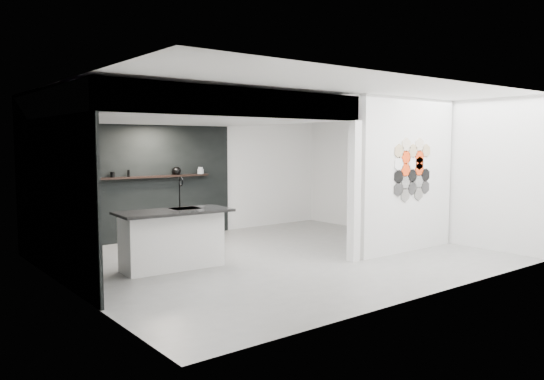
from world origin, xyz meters
The scene contains 17 objects.
floor centered at (0.00, 0.00, -0.01)m, with size 7.00×6.00×0.01m, color slate.
partition_panel centered at (2.23, -1.00, 1.40)m, with size 2.45×0.15×2.80m, color silver.
bay_clad_back centered at (-1.30, 2.97, 1.18)m, with size 4.40×0.04×2.35m, color black.
bay_clad_left centered at (-3.47, 1.00, 1.18)m, with size 0.04×4.00×2.35m, color black.
bulkhead centered at (-1.30, 1.00, 2.55)m, with size 4.40×4.00×0.40m, color silver.
corner_column centered at (0.82, -1.00, 1.18)m, with size 0.16×0.16×2.35m, color silver.
fascia_beam centered at (-1.30, -0.92, 2.55)m, with size 4.40×0.16×0.40m, color silver.
wall_basin centered at (-3.24, 0.80, 0.85)m, with size 0.40×0.60×0.12m, color silver.
display_shelf centered at (-1.20, 2.87, 1.30)m, with size 3.00×0.15×0.04m, color black.
kitchen_island centered at (-1.82, 0.39, 0.48)m, with size 1.81×0.88×1.43m.
stockpot centered at (-2.45, 2.87, 1.41)m, with size 0.21×0.21×0.18m, color black.
kettle centered at (-0.43, 2.87, 1.40)m, with size 0.20×0.20×0.17m, color black.
glass_bowl centered at (0.15, 2.87, 1.37)m, with size 0.14×0.14×0.10m, color gray.
glass_vase centered at (0.15, 2.87, 1.39)m, with size 0.10×0.10×0.15m, color gray.
bottle_dark centered at (-1.48, 2.87, 1.39)m, with size 0.05×0.05×0.14m, color black.
utensil_cup centered at (-1.80, 2.87, 1.37)m, with size 0.08×0.08×0.11m, color black.
hex_tile_cluster centered at (2.26, -1.09, 1.50)m, with size 1.04×0.02×1.16m.
Camera 1 is at (-5.67, -7.07, 1.98)m, focal length 35.00 mm.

